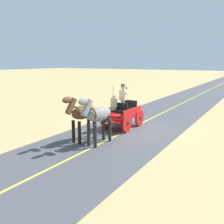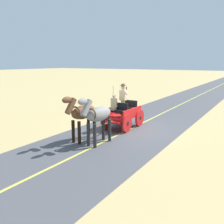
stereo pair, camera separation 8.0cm
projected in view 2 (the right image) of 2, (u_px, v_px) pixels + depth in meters
ground_plane at (131, 129)px, 13.64m from camera, size 200.00×200.00×0.00m
road_surface at (131, 128)px, 13.64m from camera, size 5.40×160.00×0.01m
road_centre_stripe at (131, 128)px, 13.64m from camera, size 0.12×160.00×0.00m
horse_drawn_carriage at (123, 114)px, 13.65m from camera, size 1.43×4.50×2.50m
horse_near_side at (98, 115)px, 10.80m from camera, size 0.64×2.13×2.21m
horse_off_side at (82, 113)px, 11.25m from camera, size 0.61×2.13×2.21m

